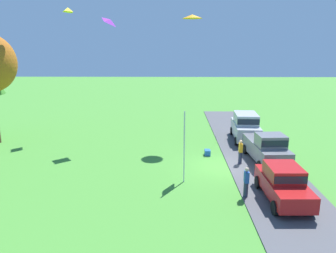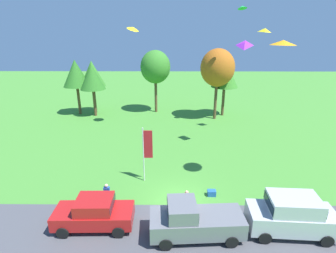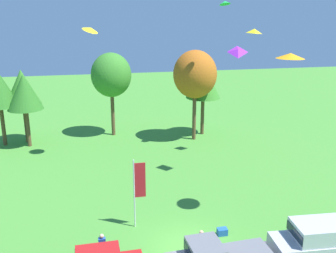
{
  "view_description": "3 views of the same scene",
  "coord_description": "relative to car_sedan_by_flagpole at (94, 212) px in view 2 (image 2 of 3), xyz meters",
  "views": [
    {
      "loc": [
        -20.4,
        3.3,
        7.94
      ],
      "look_at": [
        1.89,
        3.67,
        2.26
      ],
      "focal_mm": 35.0,
      "sensor_mm": 36.0,
      "label": 1
    },
    {
      "loc": [
        -0.51,
        -14.47,
        10.58
      ],
      "look_at": [
        -0.69,
        5.4,
        3.35
      ],
      "focal_mm": 28.0,
      "sensor_mm": 36.0,
      "label": 2
    },
    {
      "loc": [
        -4.62,
        -17.92,
        12.46
      ],
      "look_at": [
        0.03,
        5.02,
        5.37
      ],
      "focal_mm": 42.0,
      "sensor_mm": 36.0,
      "label": 3
    }
  ],
  "objects": [
    {
      "name": "cooler_box",
      "position": [
        7.1,
        3.15,
        -0.84
      ],
      "size": [
        0.56,
        0.4,
        0.4
      ],
      "primitive_type": "cube",
      "color": "blue",
      "rests_on": "ground"
    },
    {
      "name": "tree_center_back",
      "position": [
        -6.05,
        22.52,
        4.27
      ],
      "size": [
        3.32,
        3.32,
        7.02
      ],
      "color": "brown",
      "rests_on": "ground"
    },
    {
      "name": "kite_diamond_topmost",
      "position": [
        13.27,
        14.56,
        9.64
      ],
      "size": [
        1.08,
        0.87,
        0.43
      ],
      "primitive_type": "pyramid",
      "rotation": [
        0.07,
        0.0,
        1.38
      ],
      "color": "yellow"
    },
    {
      "name": "car_pickup_near_entrance",
      "position": [
        5.49,
        -0.67,
        0.07
      ],
      "size": [
        5.11,
        2.29,
        2.14
      ],
      "color": "slate",
      "rests_on": "ground"
    },
    {
      "name": "tree_right_of_center",
      "position": [
        -5.69,
        21.16,
        4.09
      ],
      "size": [
        3.21,
        3.21,
        6.78
      ],
      "color": "brown",
      "rests_on": "ground"
    },
    {
      "name": "person_on_lawn",
      "position": [
        5.25,
        1.14,
        -0.16
      ],
      "size": [
        0.36,
        0.24,
        1.71
      ],
      "color": "#2D334C",
      "rests_on": "ground"
    },
    {
      "name": "tree_far_right",
      "position": [
        11.24,
        21.53,
        4.44
      ],
      "size": [
        3.43,
        3.43,
        7.24
      ],
      "color": "brown",
      "rests_on": "ground"
    },
    {
      "name": "kite_diamond_low_drifter",
      "position": [
        10.37,
        10.48,
        8.55
      ],
      "size": [
        1.28,
        1.23,
        0.74
      ],
      "primitive_type": "pyramid",
      "rotation": [
        -0.56,
        0.0,
        2.86
      ],
      "color": "purple"
    },
    {
      "name": "tree_lone_near",
      "position": [
        -8.01,
        21.95,
        4.42
      ],
      "size": [
        3.42,
        3.42,
        7.21
      ],
      "color": "brown",
      "rests_on": "ground"
    },
    {
      "name": "person_beside_suv",
      "position": [
        0.3,
        1.82,
        -0.16
      ],
      "size": [
        0.36,
        0.24,
        1.71
      ],
      "color": "#2D334C",
      "rests_on": "ground"
    },
    {
      "name": "car_suv_mid_row",
      "position": [
        10.86,
        -0.36,
        0.25
      ],
      "size": [
        4.7,
        2.27,
        2.28
      ],
      "color": "#B7B7BC",
      "rests_on": "ground"
    },
    {
      "name": "pavement_strip",
      "position": [
        4.76,
        -0.2,
        -1.01
      ],
      "size": [
        36.0,
        4.4,
        0.06
      ],
      "primitive_type": "cube",
      "color": "#4C4C51",
      "rests_on": "ground"
    },
    {
      "name": "kite_delta_high_left",
      "position": [
        10.94,
        4.22,
        8.92
      ],
      "size": [
        2.13,
        2.13,
        0.33
      ],
      "primitive_type": "cone",
      "rotation": [
        0.02,
        0.0,
        2.09
      ],
      "color": "orange"
    },
    {
      "name": "kite_delta_mid_center",
      "position": [
        11.47,
        16.72,
        11.83
      ],
      "size": [
        1.12,
        1.15,
        0.51
      ],
      "primitive_type": "cone",
      "rotation": [
        0.28,
        0.0,
        3.36
      ],
      "color": "green"
    },
    {
      "name": "ground_plane",
      "position": [
        4.76,
        2.35,
        -1.04
      ],
      "size": [
        120.0,
        120.0,
        0.0
      ],
      "primitive_type": "plane",
      "color": "#478E33"
    },
    {
      "name": "tree_left_of_center",
      "position": [
        2.28,
        23.03,
        5.09
      ],
      "size": [
        3.95,
        3.95,
        8.33
      ],
      "color": "brown",
      "rests_on": "ground"
    },
    {
      "name": "car_sedan_by_flagpole",
      "position": [
        0.0,
        0.0,
        0.0
      ],
      "size": [
        4.44,
        2.02,
        1.84
      ],
      "color": "red",
      "rests_on": "ground"
    },
    {
      "name": "tree_far_left",
      "position": [
        9.96,
        20.03,
        5.38
      ],
      "size": [
        4.13,
        4.13,
        8.73
      ],
      "color": "brown",
      "rests_on": "ground"
    },
    {
      "name": "flag_banner",
      "position": [
        2.55,
        5.02,
        1.65
      ],
      "size": [
        0.71,
        0.08,
        4.25
      ],
      "color": "silver",
      "rests_on": "ground"
    },
    {
      "name": "kite_delta_over_trees",
      "position": [
        0.45,
        16.18,
        9.84
      ],
      "size": [
        1.75,
        1.75,
        0.7
      ],
      "primitive_type": "cone",
      "rotation": [
        0.38,
        0.0,
        0.95
      ],
      "color": "yellow"
    }
  ]
}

